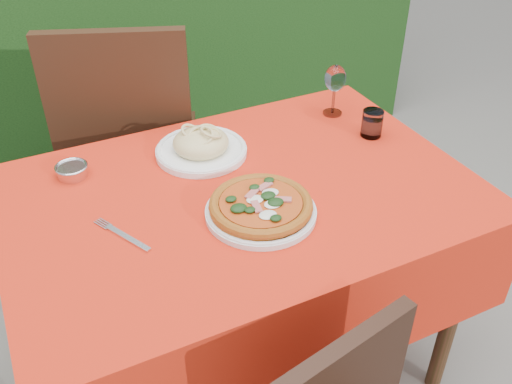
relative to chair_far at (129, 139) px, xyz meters
name	(u,v)px	position (x,y,z in m)	size (l,w,h in m)	color
ground	(244,366)	(0.14, -0.67, -0.59)	(60.00, 60.00, 0.00)	#645F5A
dining_table	(242,233)	(0.14, -0.67, 0.00)	(1.26, 0.86, 0.75)	#412315
chair_far	(129,139)	(0.00, 0.00, 0.00)	(0.61, 0.61, 1.04)	black
pizza_plate	(261,207)	(0.14, -0.79, 0.18)	(0.30, 0.30, 0.05)	silver
pasta_plate	(201,146)	(0.11, -0.45, 0.18)	(0.27, 0.27, 0.08)	white
water_glass	(372,125)	(0.63, -0.58, 0.19)	(0.06, 0.06, 0.09)	silver
wine_glass	(335,80)	(0.60, -0.40, 0.27)	(0.07, 0.07, 0.17)	silver
fork	(128,238)	(-0.19, -0.73, 0.16)	(0.03, 0.20, 0.01)	silver
steel_ramekin	(72,171)	(-0.25, -0.40, 0.17)	(0.08, 0.08, 0.03)	silver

